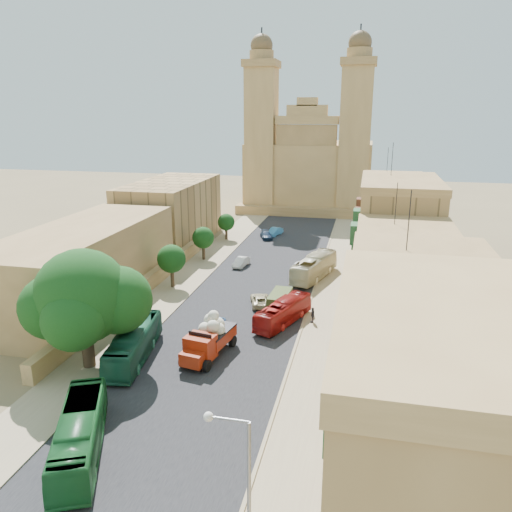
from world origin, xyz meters
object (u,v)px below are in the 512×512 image
at_px(ficus_tree, 84,299).
at_px(bus_green_north, 134,343).
at_px(olive_pickup, 280,301).
at_px(street_tree_a, 125,295).
at_px(street_tree_c, 203,238).
at_px(car_cream, 260,300).
at_px(car_white_a, 241,262).
at_px(car_white_b, 300,265).
at_px(bus_red_east, 283,312).
at_px(car_dkblue, 266,235).
at_px(red_truck, 209,338).
at_px(car_blue_b, 275,232).
at_px(church, 309,165).
at_px(bus_green_south, 80,434).
at_px(pedestrian_a, 333,358).
at_px(pedestrian_c, 313,315).
at_px(car_blue_a, 215,327).
at_px(street_tree_d, 226,222).
at_px(bus_cream_east, 314,267).
at_px(street_tree_b, 171,259).
at_px(streetlamp, 239,475).

bearing_deg(ficus_tree, bus_green_north, 33.46).
bearing_deg(olive_pickup, street_tree_a, -150.26).
bearing_deg(street_tree_c, car_cream, -52.89).
bearing_deg(olive_pickup, car_white_a, 119.53).
bearing_deg(street_tree_a, car_white_b, 57.48).
relative_size(bus_red_east, car_dkblue, 2.09).
height_order(red_truck, car_cream, red_truck).
relative_size(street_tree_a, bus_green_north, 0.49).
distance_m(car_cream, car_blue_b, 32.15).
height_order(church, bus_green_south, church).
distance_m(street_tree_a, pedestrian_a, 21.07).
xyz_separation_m(church, car_white_a, (-3.87, -44.71, -8.89)).
height_order(bus_green_north, pedestrian_c, bus_green_north).
relative_size(street_tree_c, pedestrian_c, 2.93).
relative_size(car_white_a, car_white_b, 1.09).
bearing_deg(car_blue_a, church, 88.80).
xyz_separation_m(street_tree_d, car_white_b, (14.27, -13.61, -2.30)).
xyz_separation_m(church, olive_pickup, (4.00, -58.61, -8.62)).
xyz_separation_m(street_tree_d, bus_red_east, (15.01, -31.77, -1.70)).
bearing_deg(bus_cream_east, street_tree_b, 38.65).
xyz_separation_m(streetlamp, bus_green_north, (-14.06, 18.04, -3.78)).
xyz_separation_m(red_truck, bus_green_north, (-6.15, -1.87, -0.29)).
height_order(church, ficus_tree, church).
distance_m(church, olive_pickup, 59.38).
relative_size(bus_cream_east, car_blue_a, 2.85).
bearing_deg(olive_pickup, car_blue_a, -123.73).
height_order(church, red_truck, church).
height_order(bus_green_north, car_blue_a, bus_green_north).
height_order(bus_green_north, car_dkblue, bus_green_north).
xyz_separation_m(bus_green_north, pedestrian_a, (16.93, 2.30, -0.64)).
relative_size(bus_cream_east, car_dkblue, 2.55).
xyz_separation_m(car_cream, car_white_b, (2.58, 13.85, 0.00)).
xyz_separation_m(ficus_tree, car_white_a, (5.53, 29.90, -5.39)).
bearing_deg(ficus_tree, church, 82.81).
bearing_deg(car_dkblue, ficus_tree, -118.19).
height_order(ficus_tree, pedestrian_c, ficus_tree).
relative_size(red_truck, car_white_b, 1.99).
bearing_deg(car_dkblue, car_white_a, -111.98).
xyz_separation_m(car_blue_a, pedestrian_a, (11.59, -4.17, 0.15)).
distance_m(bus_green_south, car_white_a, 40.22).
height_order(street_tree_c, bus_green_north, street_tree_c).
bearing_deg(car_white_b, car_white_a, 24.42).
bearing_deg(pedestrian_a, red_truck, -21.40).
distance_m(street_tree_d, pedestrian_c, 35.81).
bearing_deg(car_white_b, car_dkblue, -42.08).
height_order(bus_green_south, car_white_b, bus_green_south).
distance_m(ficus_tree, streetlamp, 23.46).
height_order(church, pedestrian_a, church).
bearing_deg(street_tree_b, street_tree_a, -90.00).
bearing_deg(car_cream, street_tree_d, -83.96).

